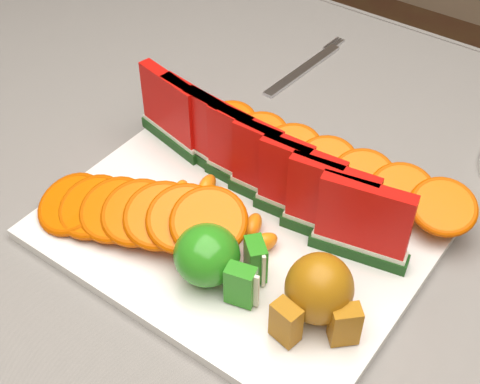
% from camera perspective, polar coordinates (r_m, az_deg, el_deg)
% --- Properties ---
extents(table, '(1.40, 0.90, 0.75)m').
position_cam_1_polar(table, '(0.82, 3.68, -9.37)').
color(table, '#513D1F').
rests_on(table, ground).
extents(tablecloth, '(1.53, 1.03, 0.20)m').
position_cam_1_polar(tablecloth, '(0.77, 3.88, -6.54)').
color(tablecloth, gray).
rests_on(tablecloth, table).
extents(platter, '(0.40, 0.30, 0.01)m').
position_cam_1_polar(platter, '(0.74, -0.46, -3.42)').
color(platter, silver).
rests_on(platter, tablecloth).
extents(apple_cluster, '(0.10, 0.09, 0.06)m').
position_cam_1_polar(apple_cluster, '(0.66, -2.24, -5.64)').
color(apple_cluster, '#188C16').
rests_on(apple_cluster, platter).
extents(pear_cluster, '(0.09, 0.09, 0.07)m').
position_cam_1_polar(pear_cluster, '(0.63, 6.74, -8.54)').
color(pear_cluster, '#A07110').
rests_on(pear_cluster, platter).
extents(fork, '(0.03, 0.20, 0.00)m').
position_cam_1_polar(fork, '(1.01, 5.67, 10.55)').
color(fork, silver).
rests_on(fork, tablecloth).
extents(watermelon_row, '(0.39, 0.07, 0.10)m').
position_cam_1_polar(watermelon_row, '(0.74, 1.54, 2.49)').
color(watermelon_row, '#0E370A').
rests_on(watermelon_row, platter).
extents(orange_fan_front, '(0.26, 0.15, 0.06)m').
position_cam_1_polar(orange_fan_front, '(0.72, -8.75, -1.72)').
color(orange_fan_front, '#F13F00').
rests_on(orange_fan_front, platter).
extents(orange_fan_back, '(0.38, 0.10, 0.05)m').
position_cam_1_polar(orange_fan_back, '(0.79, 7.40, 2.62)').
color(orange_fan_back, '#F13F00').
rests_on(orange_fan_back, platter).
extents(tangerine_segments, '(0.15, 0.07, 0.02)m').
position_cam_1_polar(tangerine_segments, '(0.74, -1.40, -1.60)').
color(tangerine_segments, orange).
rests_on(tangerine_segments, platter).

